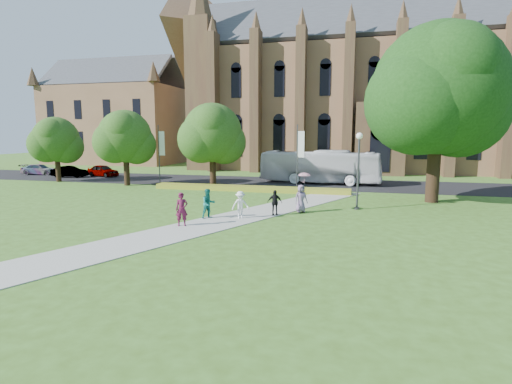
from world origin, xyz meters
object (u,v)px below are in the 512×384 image
(streetlamp, at_px, (358,162))
(car_1, at_px, (70,172))
(tour_coach, at_px, (320,167))
(car_0, at_px, (103,171))
(pedestrian_0, at_px, (182,209))
(large_tree, at_px, (439,90))
(car_2, at_px, (40,169))

(streetlamp, height_order, car_1, streetlamp)
(tour_coach, height_order, car_0, tour_coach)
(car_0, xyz_separation_m, pedestrian_0, (20.42, -21.79, 0.25))
(car_0, height_order, pedestrian_0, pedestrian_0)
(car_1, height_order, pedestrian_0, pedestrian_0)
(car_0, bearing_deg, streetlamp, -99.69)
(streetlamp, distance_m, pedestrian_0, 12.43)
(tour_coach, height_order, pedestrian_0, tour_coach)
(large_tree, bearing_deg, streetlamp, -140.71)
(car_2, distance_m, pedestrian_0, 36.76)
(large_tree, height_order, car_1, large_tree)
(car_0, bearing_deg, car_2, 105.62)
(large_tree, xyz_separation_m, tour_coach, (-9.36, 9.47, -6.61))
(large_tree, bearing_deg, tour_coach, 134.66)
(tour_coach, xyz_separation_m, pedestrian_0, (-5.64, -21.65, -0.77))
(car_0, relative_size, car_1, 1.03)
(car_1, bearing_deg, streetlamp, -121.58)
(car_1, bearing_deg, car_2, 62.07)
(car_2, bearing_deg, car_0, -102.11)
(tour_coach, relative_size, car_2, 2.78)
(streetlamp, relative_size, pedestrian_0, 2.78)
(car_2, relative_size, pedestrian_0, 2.37)
(large_tree, relative_size, car_1, 3.24)
(car_1, xyz_separation_m, car_2, (-5.92, 1.78, -0.02))
(car_1, height_order, car_2, car_1)
(tour_coach, bearing_deg, pedestrian_0, 170.73)
(car_0, distance_m, pedestrian_0, 29.86)
(streetlamp, bearing_deg, large_tree, 39.29)
(pedestrian_0, bearing_deg, car_2, 118.02)
(car_0, relative_size, car_2, 0.94)
(streetlamp, bearing_deg, pedestrian_0, -141.04)
(streetlamp, bearing_deg, tour_coach, 105.43)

